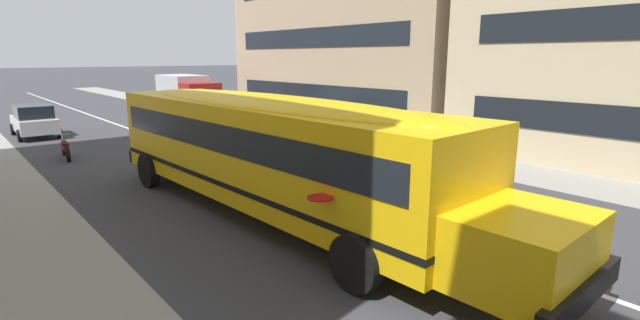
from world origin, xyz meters
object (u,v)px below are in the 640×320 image
object	(u,v)px
box_truck	(187,95)
motorcycle_near_kerb	(65,148)
parked_car_green_beside_sign	(265,119)
school_bus	(272,146)
parked_car_silver_end_of_row	(34,120)

from	to	relation	value
box_truck	motorcycle_near_kerb	distance (m)	13.23
parked_car_green_beside_sign	motorcycle_near_kerb	bearing A→B (deg)	-89.31
school_bus	parked_car_silver_end_of_row	bearing A→B (deg)	-173.83
parked_car_silver_end_of_row	parked_car_green_beside_sign	size ratio (longest dim) A/B	0.99
parked_car_green_beside_sign	box_truck	distance (m)	9.55
parked_car_green_beside_sign	box_truck	bearing A→B (deg)	-177.54
school_bus	parked_car_green_beside_sign	distance (m)	12.68
school_bus	motorcycle_near_kerb	size ratio (longest dim) A/B	6.96
parked_car_green_beside_sign	box_truck	size ratio (longest dim) A/B	0.65
parked_car_silver_end_of_row	parked_car_green_beside_sign	bearing A→B (deg)	-126.84
parked_car_silver_end_of_row	motorcycle_near_kerb	distance (m)	6.93
parked_car_silver_end_of_row	motorcycle_near_kerb	size ratio (longest dim) A/B	1.96
parked_car_silver_end_of_row	box_truck	distance (m)	9.71
school_bus	motorcycle_near_kerb	world-z (taller)	school_bus
parked_car_green_beside_sign	school_bus	bearing A→B (deg)	-29.90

